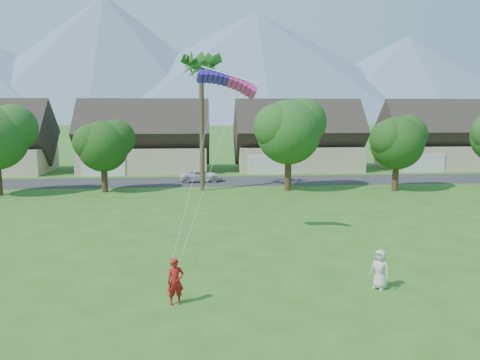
{
  "coord_description": "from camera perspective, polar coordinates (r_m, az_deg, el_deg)",
  "views": [
    {
      "loc": [
        -2.05,
        -14.91,
        7.63
      ],
      "look_at": [
        0.0,
        10.0,
        3.8
      ],
      "focal_mm": 35.0,
      "sensor_mm": 36.0,
      "label": 1
    }
  ],
  "objects": [
    {
      "name": "kite_flyer",
      "position": [
        18.87,
        -7.88,
        -12.19
      ],
      "size": [
        0.77,
        0.62,
        1.85
      ],
      "primitive_type": "imported",
      "rotation": [
        0.0,
        0.0,
        0.29
      ],
      "color": "#AA1313",
      "rests_on": "ground"
    },
    {
      "name": "fan_palm",
      "position": [
        43.61,
        -4.76,
        14.17
      ],
      "size": [
        3.0,
        3.0,
        13.8
      ],
      "color": "#4C3D26",
      "rests_on": "ground"
    },
    {
      "name": "watcher",
      "position": [
        21.1,
        16.68,
        -10.39
      ],
      "size": [
        0.96,
        0.99,
        1.71
      ],
      "primitive_type": "imported",
      "rotation": [
        0.0,
        0.0,
        -0.85
      ],
      "color": "beige",
      "rests_on": "ground"
    },
    {
      "name": "parked_car",
      "position": [
        49.41,
        -4.78,
        0.52
      ],
      "size": [
        4.61,
        2.39,
        1.24
      ],
      "primitive_type": "imported",
      "rotation": [
        0.0,
        0.0,
        1.65
      ],
      "color": "silver",
      "rests_on": "ground"
    },
    {
      "name": "parafoil_kite",
      "position": [
        26.33,
        -1.5,
        12.06
      ],
      "size": [
        3.31,
        1.04,
        0.5
      ],
      "rotation": [
        0.0,
        0.0,
        -0.03
      ],
      "color": "#3319C1",
      "rests_on": "ground"
    },
    {
      "name": "ground",
      "position": [
        16.87,
        2.93,
        -18.18
      ],
      "size": [
        500.0,
        500.0,
        0.0
      ],
      "primitive_type": "plane",
      "color": "#2D6019",
      "rests_on": "ground"
    },
    {
      "name": "tree_row",
      "position": [
        42.92,
        -3.5,
        5.03
      ],
      "size": [
        62.27,
        6.67,
        8.45
      ],
      "color": "#47301C",
      "rests_on": "ground"
    },
    {
      "name": "houses_row",
      "position": [
        58.11,
        -2.19,
        4.57
      ],
      "size": [
        72.75,
        8.19,
        8.86
      ],
      "color": "beige",
      "rests_on": "ground"
    },
    {
      "name": "mountain_ridge",
      "position": [
        276.02,
        -2.16,
        13.15
      ],
      "size": [
        540.0,
        240.0,
        70.0
      ],
      "color": "slate",
      "rests_on": "ground"
    },
    {
      "name": "street",
      "position": [
        49.54,
        -2.28,
        -0.15
      ],
      "size": [
        90.0,
        7.0,
        0.01
      ],
      "primitive_type": "cube",
      "color": "#2D2D30",
      "rests_on": "ground"
    }
  ]
}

